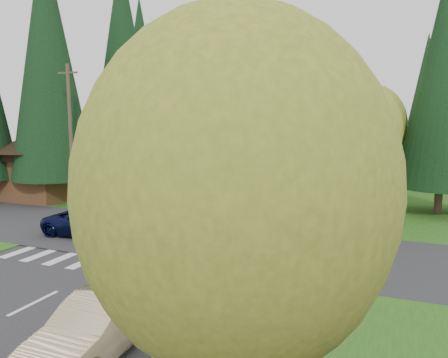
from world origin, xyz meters
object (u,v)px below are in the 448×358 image
Objects in this scene: parked_car_a at (315,192)px; parked_car_e at (353,160)px; suv_navy at (93,223)px; parked_car_b at (311,182)px; parked_car_d at (340,171)px; sedan_champagne at (98,326)px; parked_car_c at (327,172)px.

parked_car_e is at bearing 89.34° from parked_car_a.
suv_navy is 1.06× the size of parked_car_b.
parked_car_a is at bearing -87.23° from parked_car_d.
parked_car_e is (1.41, 52.61, -0.07)m from sedan_champagne.
parked_car_c is at bearing -100.20° from parked_car_e.
parked_car_b is at bearing -97.97° from parked_car_e.
parked_car_d is at bearing 1.91° from parked_car_c.
sedan_champagne is 52.63m from parked_car_e.
parked_car_c is 0.79× the size of parked_car_e.
suv_navy is 1.06× the size of parked_car_e.
parked_car_a is 1.17× the size of parked_car_c.
parked_car_d is (9.33, 29.17, -0.01)m from suv_navy.
parked_car_a reaches higher than suv_navy.
parked_car_c is (0.01, 38.69, -0.15)m from sedan_champagne.
parked_car_c is 13.99m from parked_car_e.
parked_car_b reaches higher than parked_car_c.
parked_car_c is at bearing -170.78° from parked_car_d.
parked_car_b is 1.18× the size of parked_car_d.
sedan_champagne is at bearing -142.08° from suv_navy.
parked_car_a is (1.41, 23.94, -0.01)m from sedan_champagne.
parked_car_e is at bearing -13.71° from suv_navy.
parked_car_b is at bearing -94.61° from parked_car_c.
sedan_champagne is 38.87m from parked_car_d.
parked_car_b reaches higher than parked_car_d.
suv_navy is 1.34× the size of parked_car_c.
parked_car_e reaches higher than parked_car_d.
parked_car_c is (-1.40, 14.75, -0.14)m from parked_car_a.
parked_car_c is at bearing 91.82° from parked_car_b.
suv_navy is 43.94m from parked_car_e.
parked_car_b is 22.86m from parked_car_e.
parked_car_d is (1.38, 9.05, -0.00)m from parked_car_b.
parked_car_b is (7.94, 20.12, -0.01)m from suv_navy.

